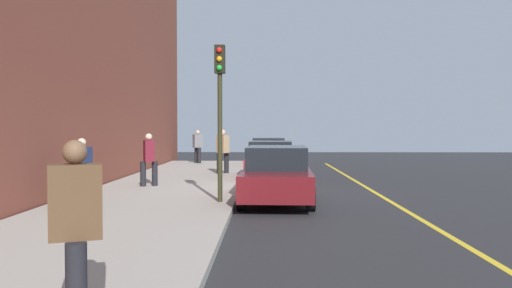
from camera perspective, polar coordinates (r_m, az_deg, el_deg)
name	(u,v)px	position (r m, az deg, el deg)	size (l,w,h in m)	color
ground_plane	(273,195)	(15.53, 1.91, -5.69)	(56.00, 56.00, 0.00)	#28282B
sidewalk	(164,192)	(15.82, -10.18, -5.31)	(28.00, 4.60, 0.15)	#A39E93
lane_stripe_centre	(380,195)	(15.90, 13.58, -5.55)	(28.00, 0.14, 0.01)	gold
snow_bank_curb	(252,185)	(17.33, -0.49, -4.55)	(6.27, 0.56, 0.22)	white
parked_car_white	(268,152)	(26.74, 1.33, -0.94)	(4.58, 2.02, 1.51)	black
parked_car_red	(271,161)	(19.91, 1.64, -1.87)	(4.18, 2.00, 1.51)	black
parked_car_maroon	(277,174)	(14.03, 2.33, -3.37)	(4.72, 2.02, 1.51)	black
pedestrian_brown_coat	(76,227)	(5.18, -19.37, -8.65)	(0.55, 0.55, 1.75)	black
pedestrian_navy_coat	(82,169)	(13.22, -18.74, -2.66)	(0.51, 0.51, 1.62)	black
pedestrian_grey_coat	(198,145)	(27.72, -6.48, -0.16)	(0.52, 0.56, 1.77)	black
pedestrian_tan_coat	(223,150)	(21.29, -3.71, -0.67)	(0.56, 0.56, 1.81)	black
pedestrian_burgundy_coat	(149,158)	(16.90, -11.80, -1.53)	(0.53, 0.53, 1.70)	black
traffic_light_pole	(220,95)	(13.01, -4.03, 5.41)	(0.35, 0.26, 3.95)	#2D2D19
rolling_suitcase	(79,194)	(12.81, -19.05, -5.26)	(0.34, 0.22, 0.99)	#471E19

